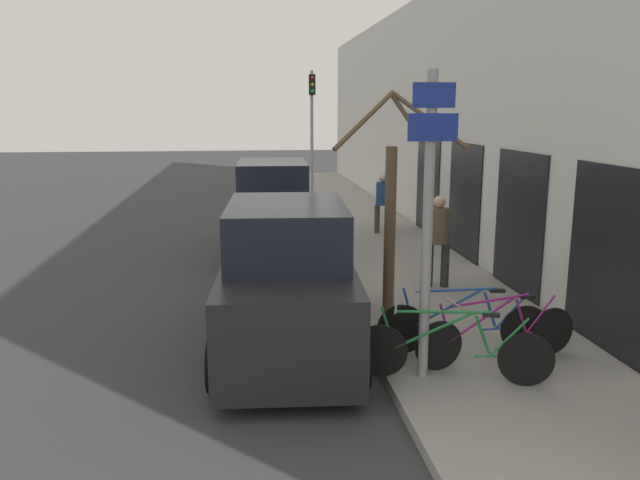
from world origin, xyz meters
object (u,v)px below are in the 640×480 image
(bicycle_2, at_px, (464,326))
(parked_car_1, at_px, (273,212))
(parked_car_0, at_px, (287,283))
(bicycle_0, at_px, (452,350))
(bicycle_1, at_px, (497,334))
(street_tree, at_px, (391,215))
(pedestrian_far, at_px, (382,199))
(pedestrian_near, at_px, (438,235))
(signpost, at_px, (428,219))
(traffic_light, at_px, (312,122))

(bicycle_2, distance_m, parked_car_1, 7.32)
(parked_car_0, relative_size, parked_car_1, 0.98)
(bicycle_0, bearing_deg, bicycle_1, -40.99)
(parked_car_0, distance_m, street_tree, 2.01)
(pedestrian_far, bearing_deg, parked_car_1, -141.72)
(bicycle_0, relative_size, parked_car_1, 0.49)
(pedestrian_near, xyz_separation_m, pedestrian_far, (0.12, 5.23, -0.08))
(parked_car_0, relative_size, street_tree, 1.30)
(bicycle_2, height_order, pedestrian_far, pedestrian_far)
(parked_car_0, height_order, pedestrian_far, parked_car_0)
(signpost, relative_size, parked_car_1, 0.78)
(signpost, bearing_deg, traffic_light, 89.63)
(bicycle_2, relative_size, pedestrian_near, 1.36)
(bicycle_1, distance_m, parked_car_0, 2.97)
(signpost, bearing_deg, pedestrian_near, 70.21)
(pedestrian_near, height_order, traffic_light, traffic_light)
(bicycle_0, relative_size, bicycle_2, 0.99)
(parked_car_1, xyz_separation_m, traffic_light, (1.58, 5.67, 2.01))
(bicycle_1, distance_m, pedestrian_far, 8.84)
(bicycle_1, bearing_deg, signpost, 95.02)
(signpost, relative_size, bicycle_0, 1.60)
(parked_car_1, xyz_separation_m, street_tree, (1.59, -5.36, 0.80))
(bicycle_2, bearing_deg, traffic_light, 11.45)
(bicycle_0, bearing_deg, pedestrian_near, 1.42)
(bicycle_0, height_order, traffic_light, traffic_light)
(parked_car_0, bearing_deg, bicycle_1, -20.45)
(signpost, bearing_deg, bicycle_1, 15.93)
(bicycle_1, height_order, traffic_light, traffic_light)
(street_tree, bearing_deg, traffic_light, 90.06)
(signpost, distance_m, parked_car_0, 2.47)
(parked_car_1, distance_m, street_tree, 5.64)
(parked_car_0, relative_size, pedestrian_near, 2.69)
(parked_car_1, bearing_deg, traffic_light, 76.79)
(bicycle_2, relative_size, traffic_light, 0.52)
(parked_car_0, xyz_separation_m, pedestrian_near, (2.99, 2.39, 0.15))
(bicycle_0, relative_size, pedestrian_far, 1.47)
(bicycle_1, xyz_separation_m, traffic_light, (-1.01, 12.94, 2.50))
(bicycle_1, bearing_deg, bicycle_0, 111.68)
(bicycle_1, relative_size, bicycle_2, 1.00)
(bicycle_2, bearing_deg, parked_car_1, 26.32)
(pedestrian_far, bearing_deg, pedestrian_near, -80.12)
(signpost, relative_size, parked_car_0, 0.80)
(signpost, distance_m, bicycle_2, 1.88)
(bicycle_0, xyz_separation_m, bicycle_2, (0.45, 0.83, 0.01))
(signpost, height_order, street_tree, signpost)
(bicycle_1, bearing_deg, traffic_light, -6.46)
(signpost, distance_m, bicycle_0, 1.64)
(bicycle_1, bearing_deg, pedestrian_near, -15.80)
(street_tree, bearing_deg, bicycle_1, -62.49)
(signpost, distance_m, pedestrian_near, 4.26)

